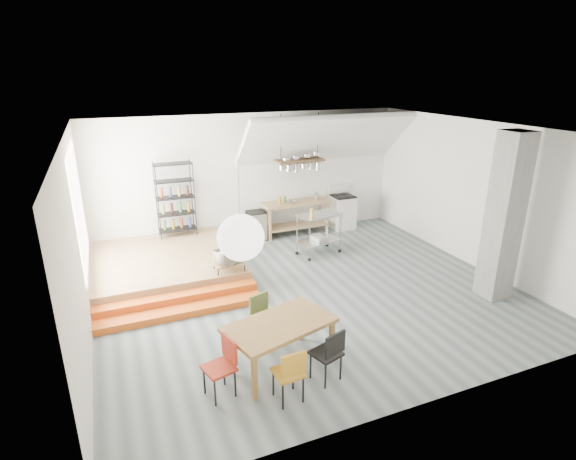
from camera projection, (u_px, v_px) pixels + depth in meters
name	position (u px, v px, depth m)	size (l,w,h in m)	color
floor	(308.00, 291.00, 8.99)	(8.00, 8.00, 0.00)	#545E62
wall_back	(252.00, 177.00, 11.50)	(8.00, 0.04, 3.20)	silver
wall_left	(78.00, 246.00, 7.01)	(0.04, 7.00, 3.20)	silver
wall_right	(474.00, 194.00, 9.90)	(0.04, 7.00, 3.20)	silver
ceiling	(311.00, 129.00, 7.92)	(8.00, 7.00, 0.02)	white
slope_ceiling	(326.00, 139.00, 11.31)	(4.40, 1.80, 0.15)	white
window_pane	(79.00, 208.00, 8.26)	(0.02, 2.50, 2.20)	white
platform	(165.00, 264.00, 9.77)	(3.00, 3.00, 0.40)	olive
step_lower	(182.00, 312.00, 8.11)	(3.00, 0.35, 0.13)	#D55919
step_upper	(178.00, 300.00, 8.40)	(3.00, 0.35, 0.27)	#D55919
concrete_column	(504.00, 218.00, 8.34)	(0.50, 0.50, 3.20)	slate
kitchen_counter	(296.00, 212.00, 11.92)	(1.80, 0.60, 0.91)	olive
stove	(342.00, 211.00, 12.48)	(0.60, 0.60, 1.18)	white
pot_rack	(301.00, 163.00, 11.28)	(1.20, 0.50, 1.43)	#412D1A
wire_shelving	(175.00, 198.00, 10.61)	(0.88, 0.38, 1.80)	black
microwave_shelf	(229.00, 263.00, 8.96)	(0.60, 0.40, 0.16)	olive
paper_lantern	(241.00, 238.00, 5.64)	(0.60, 0.60, 0.60)	white
dining_table	(280.00, 328.00, 6.51)	(1.73, 1.26, 0.74)	brown
chair_mustard	(290.00, 371.00, 5.85)	(0.40, 0.40, 0.82)	#B47E1E
chair_black	(330.00, 351.00, 6.25)	(0.47, 0.47, 0.83)	black
chair_olive	(263.00, 315.00, 7.20)	(0.47, 0.47, 0.82)	#55632F
chair_red	(223.00, 362.00, 6.01)	(0.47, 0.47, 0.84)	#AB2B18
rolling_cart	(319.00, 228.00, 10.63)	(1.10, 0.76, 1.00)	silver
mini_fridge	(256.00, 225.00, 11.65)	(0.45, 0.45, 0.76)	black
microwave	(229.00, 256.00, 8.90)	(0.51, 0.35, 0.28)	beige
bowl	(292.00, 202.00, 11.72)	(0.22, 0.22, 0.05)	silver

